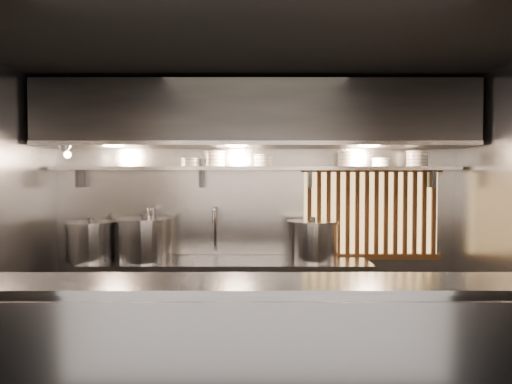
{
  "coord_description": "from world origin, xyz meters",
  "views": [
    {
      "loc": [
        -0.0,
        -4.13,
        1.81
      ],
      "look_at": [
        0.0,
        0.55,
        1.65
      ],
      "focal_mm": 35.0,
      "sensor_mm": 36.0,
      "label": 1
    }
  ],
  "objects_px": {
    "pendant_bulb": "(246,161)",
    "stock_pot_left": "(91,241)",
    "heat_lamp": "(65,149)",
    "stock_pot_right": "(313,240)",
    "stock_pot_mid": "(145,239)"
  },
  "relations": [
    {
      "from": "stock_pot_left",
      "to": "stock_pot_mid",
      "type": "relative_size",
      "value": 0.75
    },
    {
      "from": "pendant_bulb",
      "to": "stock_pot_right",
      "type": "relative_size",
      "value": 0.27
    },
    {
      "from": "heat_lamp",
      "to": "stock_pot_left",
      "type": "bearing_deg",
      "value": 63.78
    },
    {
      "from": "stock_pot_right",
      "to": "stock_pot_mid",
      "type": "bearing_deg",
      "value": -179.07
    },
    {
      "from": "pendant_bulb",
      "to": "stock_pot_left",
      "type": "relative_size",
      "value": 0.33
    },
    {
      "from": "stock_pot_mid",
      "to": "stock_pot_right",
      "type": "relative_size",
      "value": 1.06
    },
    {
      "from": "pendant_bulb",
      "to": "stock_pot_left",
      "type": "height_order",
      "value": "pendant_bulb"
    },
    {
      "from": "pendant_bulb",
      "to": "stock_pot_mid",
      "type": "xyz_separation_m",
      "value": [
        -1.07,
        -0.08,
        -0.84
      ]
    },
    {
      "from": "stock_pot_left",
      "to": "stock_pot_right",
      "type": "xyz_separation_m",
      "value": [
        2.36,
        -0.0,
        0.0
      ]
    },
    {
      "from": "heat_lamp",
      "to": "stock_pot_mid",
      "type": "distance_m",
      "value": 1.22
    },
    {
      "from": "heat_lamp",
      "to": "stock_pot_right",
      "type": "height_order",
      "value": "heat_lamp"
    },
    {
      "from": "heat_lamp",
      "to": "stock_pot_left",
      "type": "xyz_separation_m",
      "value": [
        0.15,
        0.3,
        -0.96
      ]
    },
    {
      "from": "pendant_bulb",
      "to": "stock_pot_mid",
      "type": "relative_size",
      "value": 0.25
    },
    {
      "from": "stock_pot_mid",
      "to": "pendant_bulb",
      "type": "bearing_deg",
      "value": 4.23
    },
    {
      "from": "pendant_bulb",
      "to": "stock_pot_left",
      "type": "xyz_separation_m",
      "value": [
        -1.65,
        -0.05,
        -0.85
      ]
    }
  ]
}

